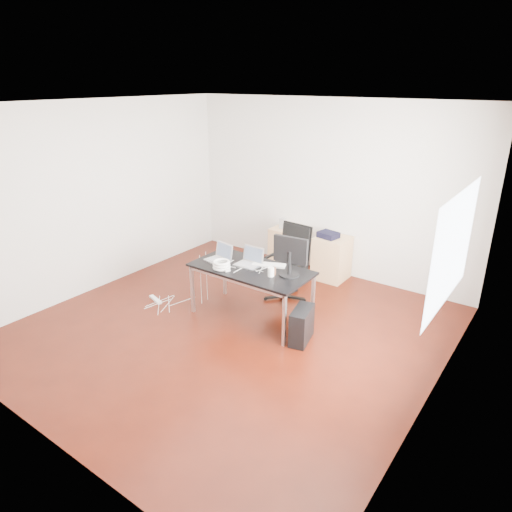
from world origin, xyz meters
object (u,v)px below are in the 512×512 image
Objects in this scene: office_chair at (289,259)px; pc_tower at (302,325)px; desk at (251,272)px; filing_cabinet_left at (288,247)px; filing_cabinet_right at (332,258)px.

office_chair is 2.40× the size of pc_tower.
filing_cabinet_left is (-0.56, 1.82, -0.33)m from desk.
desk is 1.87m from filing_cabinet_right.
office_chair is (0.08, 0.84, -0.07)m from desk.
filing_cabinet_left is 0.84m from filing_cabinet_right.
pc_tower is (1.42, -1.95, -0.13)m from filing_cabinet_left.
desk is 1.48× the size of office_chair.
desk reaches higher than pc_tower.
filing_cabinet_right is (0.28, 1.82, -0.33)m from desk.
filing_cabinet_left reaches higher than pc_tower.
desk is 1.93m from filing_cabinet_left.
filing_cabinet_left is 1.00× the size of filing_cabinet_right.
desk is at bearing -91.03° from office_chair.
office_chair is at bearing -57.09° from filing_cabinet_left.
filing_cabinet_right is at bearing 93.40° from pc_tower.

